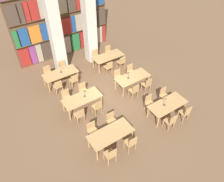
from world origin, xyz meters
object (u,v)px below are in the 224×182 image
chair_4 (171,121)px  chair_18 (74,80)px  chair_8 (80,115)px  chair_19 (63,67)px  pillar_left (54,24)px  reading_table_0 (111,134)px  reading_table_2 (82,99)px  desk_lamp_0 (165,100)px  chair_16 (58,86)px  chair_0 (111,155)px  chair_23 (109,52)px  chair_7 (164,95)px  desk_lamp_2 (129,74)px  chair_21 (96,56)px  chair_20 (109,67)px  chair_15 (131,71)px  chair_14 (147,84)px  chair_11 (83,90)px  chair_12 (134,90)px  reading_table_4 (61,74)px  reading_table_3 (132,78)px  chair_10 (97,107)px  desk_lamp_3 (60,67)px  chair_1 (93,130)px  chair_13 (118,76)px  chair_17 (48,73)px  reading_table_1 (167,105)px  chair_3 (112,120)px  chair_2 (131,143)px  chair_22 (121,62)px  desk_lamp_1 (84,92)px  pillar_center (89,15)px  chair_5 (150,103)px  reading_table_5 (108,57)px  chair_6 (185,112)px

chair_4 → chair_18: bearing=114.6°
chair_8 → chair_19: (0.92, 3.93, 0.00)m
pillar_left → reading_table_0: (-0.48, -6.28, -2.36)m
reading_table_2 → chair_18: bearing=77.6°
desk_lamp_0 → chair_16: size_ratio=0.52×
desk_lamp_0 → chair_8: size_ratio=0.52×
chair_0 → chair_23: bearing=57.6°
chair_7 → chair_23: bearing=-89.1°
desk_lamp_2 → chair_21: (-0.16, 3.19, -0.54)m
chair_4 → chair_20: same height
chair_15 → chair_23: same height
chair_14 → chair_11: bearing=154.2°
chair_12 → chair_18: same height
chair_21 → reading_table_4: bearing=14.2°
reading_table_3 → chair_18: size_ratio=2.17×
desk_lamp_0 → reading_table_4: 5.96m
chair_10 → desk_lamp_3: (-0.43, 3.25, 0.57)m
chair_15 → chair_21: same height
chair_12 → chair_1: bearing=-161.1°
chair_13 → chair_15: 0.89m
chair_17 → desk_lamp_3: (0.56, -0.68, 0.57)m
reading_table_1 → chair_8: chair_8 is taller
chair_8 → chair_19: same height
desk_lamp_3 → chair_3: bearing=-83.2°
chair_3 → reading_table_1: 2.81m
reading_table_0 → chair_17: size_ratio=2.17×
chair_4 → chair_19: 6.99m
chair_3 → chair_4: size_ratio=1.00×
pillar_left → chair_2: size_ratio=6.72×
pillar_left → chair_22: size_ratio=6.72×
chair_2 → desk_lamp_0: bearing=15.4°
reading_table_0 → desk_lamp_1: desk_lamp_1 is taller
reading_table_3 → reading_table_2: bearing=179.0°
chair_1 → chair_18: same height
chair_13 → chair_12: bearing=90.0°
chair_11 → desk_lamp_1: desk_lamp_1 is taller
chair_1 → chair_10: (0.92, 1.12, 0.00)m
chair_16 → reading_table_1: bearing=-49.5°
reading_table_0 → chair_13: chair_13 is taller
pillar_center → chair_2: 7.74m
chair_2 → chair_23: bearing=64.4°
chair_18 → chair_19: 1.45m
chair_5 → chair_16: size_ratio=1.00×
chair_0 → chair_12: same height
reading_table_4 → reading_table_5: (3.19, -0.03, 0.00)m
chair_6 → reading_table_3: size_ratio=0.46×
pillar_left → pillar_center: size_ratio=1.00×
chair_1 → desk_lamp_0: bearing=167.8°
chair_4 → chair_17: 7.36m
reading_table_3 → desk_lamp_2: bearing=169.2°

